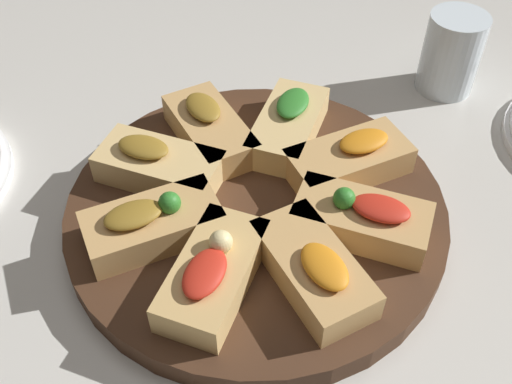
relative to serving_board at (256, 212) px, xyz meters
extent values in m
plane|color=beige|center=(0.00, 0.00, -0.01)|extent=(3.00, 3.00, 0.00)
cylinder|color=#422819|center=(0.00, 0.00, 0.00)|extent=(0.37, 0.37, 0.03)
cube|color=tan|center=(0.01, -0.10, 0.03)|extent=(0.07, 0.13, 0.03)
ellipsoid|color=red|center=(0.01, -0.12, 0.05)|extent=(0.04, 0.06, 0.01)
sphere|color=beige|center=(0.01, -0.08, 0.05)|extent=(0.02, 0.02, 0.02)
cube|color=tan|center=(0.08, -0.06, 0.03)|extent=(0.13, 0.12, 0.03)
ellipsoid|color=orange|center=(0.10, -0.07, 0.05)|extent=(0.06, 0.06, 0.01)
cube|color=tan|center=(0.10, 0.01, 0.03)|extent=(0.13, 0.07, 0.03)
ellipsoid|color=red|center=(0.12, 0.01, 0.05)|extent=(0.06, 0.04, 0.01)
sphere|color=#2D7A28|center=(0.08, 0.01, 0.05)|extent=(0.02, 0.02, 0.02)
cube|color=tan|center=(0.06, 0.08, 0.03)|extent=(0.12, 0.13, 0.03)
ellipsoid|color=orange|center=(0.07, 0.09, 0.05)|extent=(0.06, 0.06, 0.01)
cube|color=#DBB775|center=(-0.01, 0.10, 0.03)|extent=(0.07, 0.13, 0.03)
ellipsoid|color=#2D7A28|center=(-0.01, 0.12, 0.05)|extent=(0.04, 0.06, 0.01)
cube|color=tan|center=(-0.08, 0.06, 0.03)|extent=(0.13, 0.12, 0.03)
ellipsoid|color=olive|center=(-0.10, 0.07, 0.05)|extent=(0.06, 0.06, 0.01)
cube|color=#DBB775|center=(-0.10, -0.01, 0.03)|extent=(0.13, 0.07, 0.03)
ellipsoid|color=olive|center=(-0.12, -0.01, 0.05)|extent=(0.06, 0.04, 0.01)
cube|color=tan|center=(-0.07, -0.08, 0.03)|extent=(0.12, 0.13, 0.03)
ellipsoid|color=olive|center=(-0.08, -0.09, 0.05)|extent=(0.06, 0.06, 0.01)
sphere|color=#2D7A28|center=(-0.05, -0.07, 0.05)|extent=(0.02, 0.02, 0.02)
cylinder|color=silver|center=(0.11, 0.31, 0.04)|extent=(0.07, 0.07, 0.10)
camera|label=1|loc=(0.18, -0.36, 0.44)|focal=42.00mm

